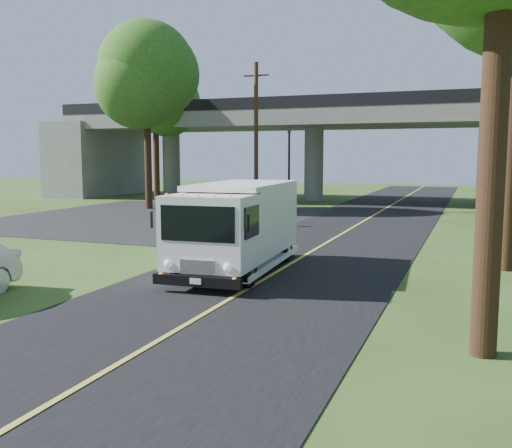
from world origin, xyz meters
The scene contains 12 objects.
ground centered at (0.00, 0.00, 0.00)m, with size 120.00×120.00×0.00m, color #304317.
road centered at (0.00, 10.00, 0.01)m, with size 7.00×90.00×0.02m, color black.
parking_lot centered at (-11.00, 18.00, 0.01)m, with size 16.00×18.00×0.01m, color black.
lane_line centered at (0.00, 10.00, 0.03)m, with size 0.12×90.00×0.01m, color gold.
overpass centered at (0.00, 32.00, 4.56)m, with size 54.00×10.00×7.30m.
traffic_signal centered at (-6.00, 26.00, 3.20)m, with size 0.18×0.22×5.20m.
utility_pole centered at (-7.50, 24.00, 4.59)m, with size 1.60×0.26×9.00m.
tree_left_lot centered at (-13.79, 21.84, 7.90)m, with size 5.60×5.50×10.50m.
tree_left_far centered at (-16.79, 27.84, 7.45)m, with size 5.26×5.16×9.89m.
step_van centered at (-1.12, 5.94, 1.39)m, with size 2.62×6.24×2.56m.
red_sedan centered at (-9.95, 23.33, 0.59)m, with size 1.67×4.10×1.19m, color #A30A20.
pedestrian centered at (-4.34, 16.25, 0.85)m, with size 0.62×0.41×1.71m, color gray.
Camera 1 is at (5.27, -9.12, 3.38)m, focal length 40.00 mm.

